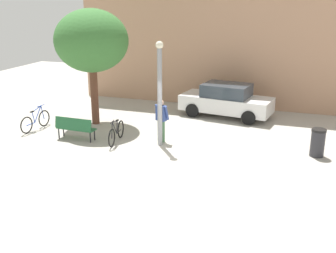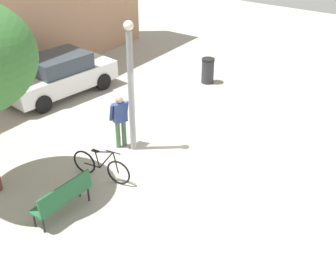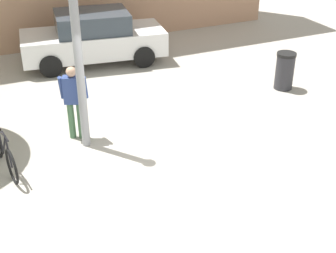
# 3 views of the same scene
# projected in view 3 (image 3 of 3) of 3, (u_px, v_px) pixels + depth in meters

# --- Properties ---
(ground_plane) EXTENTS (36.00, 36.00, 0.00)m
(ground_plane) POSITION_uv_depth(u_px,v_px,m) (154.00, 167.00, 9.63)
(ground_plane) COLOR #A8A399
(lamppost) EXTENTS (0.28, 0.28, 3.91)m
(lamppost) POSITION_uv_depth(u_px,v_px,m) (78.00, 50.00, 9.38)
(lamppost) COLOR gray
(lamppost) RESTS_ON ground_plane
(person_by_lamppost) EXTENTS (0.63, 0.45, 1.67)m
(person_by_lamppost) POSITION_uv_depth(u_px,v_px,m) (74.00, 98.00, 10.23)
(person_by_lamppost) COLOR #47704C
(person_by_lamppost) RESTS_ON ground_plane
(bicycle_black) EXTENTS (0.28, 1.80, 0.97)m
(bicycle_black) POSITION_uv_depth(u_px,v_px,m) (4.00, 152.00, 9.40)
(bicycle_black) COLOR black
(bicycle_black) RESTS_ON ground_plane
(parked_car_white) EXTENTS (4.40, 2.29, 1.55)m
(parked_car_white) POSITION_uv_depth(u_px,v_px,m) (93.00, 38.00, 14.37)
(parked_car_white) COLOR silver
(parked_car_white) RESTS_ON ground_plane
(trash_bin) EXTENTS (0.51, 0.51, 1.00)m
(trash_bin) POSITION_uv_depth(u_px,v_px,m) (285.00, 71.00, 12.78)
(trash_bin) COLOR #2D2D33
(trash_bin) RESTS_ON ground_plane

